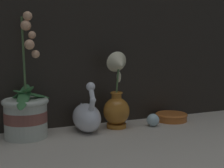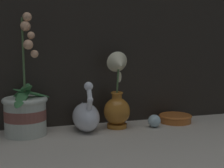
{
  "view_description": "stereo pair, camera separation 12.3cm",
  "coord_description": "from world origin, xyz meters",
  "px_view_note": "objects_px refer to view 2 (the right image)",
  "views": [
    {
      "loc": [
        -0.46,
        -1.02,
        0.33
      ],
      "look_at": [
        0.02,
        0.1,
        0.18
      ],
      "focal_mm": 50.0,
      "sensor_mm": 36.0,
      "label": 1
    },
    {
      "loc": [
        -0.35,
        -1.06,
        0.33
      ],
      "look_at": [
        0.02,
        0.1,
        0.18
      ],
      "focal_mm": 50.0,
      "sensor_mm": 36.0,
      "label": 2
    }
  ],
  "objects_px": {
    "orchid_potted_plant": "(25,110)",
    "amber_dish": "(175,118)",
    "swan_figurine": "(86,116)",
    "blue_vase": "(117,101)",
    "glass_sphere": "(154,121)"
  },
  "relations": [
    {
      "from": "blue_vase",
      "to": "glass_sphere",
      "type": "height_order",
      "value": "blue_vase"
    },
    {
      "from": "orchid_potted_plant",
      "to": "blue_vase",
      "type": "height_order",
      "value": "orchid_potted_plant"
    },
    {
      "from": "swan_figurine",
      "to": "orchid_potted_plant",
      "type": "bearing_deg",
      "value": 177.2
    },
    {
      "from": "swan_figurine",
      "to": "glass_sphere",
      "type": "relative_size",
      "value": 3.79
    },
    {
      "from": "orchid_potted_plant",
      "to": "swan_figurine",
      "type": "relative_size",
      "value": 2.27
    },
    {
      "from": "amber_dish",
      "to": "orchid_potted_plant",
      "type": "bearing_deg",
      "value": -179.5
    },
    {
      "from": "glass_sphere",
      "to": "amber_dish",
      "type": "height_order",
      "value": "glass_sphere"
    },
    {
      "from": "swan_figurine",
      "to": "glass_sphere",
      "type": "bearing_deg",
      "value": -6.75
    },
    {
      "from": "orchid_potted_plant",
      "to": "amber_dish",
      "type": "distance_m",
      "value": 0.63
    },
    {
      "from": "orchid_potted_plant",
      "to": "amber_dish",
      "type": "bearing_deg",
      "value": 0.5
    },
    {
      "from": "swan_figurine",
      "to": "amber_dish",
      "type": "distance_m",
      "value": 0.4
    },
    {
      "from": "orchid_potted_plant",
      "to": "amber_dish",
      "type": "height_order",
      "value": "orchid_potted_plant"
    },
    {
      "from": "orchid_potted_plant",
      "to": "swan_figurine",
      "type": "height_order",
      "value": "orchid_potted_plant"
    },
    {
      "from": "blue_vase",
      "to": "swan_figurine",
      "type": "bearing_deg",
      "value": -179.71
    },
    {
      "from": "swan_figurine",
      "to": "blue_vase",
      "type": "xyz_separation_m",
      "value": [
        0.13,
        0.0,
        0.05
      ]
    }
  ]
}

